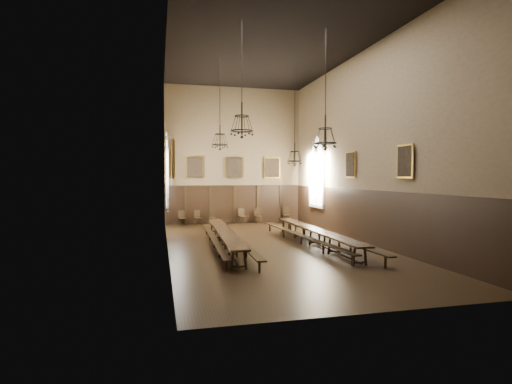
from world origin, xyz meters
name	(u,v)px	position (x,y,z in m)	size (l,w,h in m)	color
floor	(271,246)	(0.00, 0.00, -0.01)	(9.00, 18.00, 0.02)	black
ceiling	(271,42)	(0.00, 0.00, 9.01)	(9.00, 18.00, 0.02)	black
wall_back	(234,156)	(0.00, 9.01, 4.50)	(9.00, 0.02, 9.00)	#7C644C
wall_front	(380,115)	(0.00, -9.01, 4.50)	(9.00, 0.02, 9.00)	#7C644C
wall_left	(167,143)	(-4.51, 0.00, 4.50)	(0.02, 18.00, 9.00)	#7C644C
wall_right	(363,147)	(4.51, 0.00, 4.50)	(0.02, 18.00, 9.00)	#7C644C
wainscot_panelling	(271,218)	(0.00, 0.00, 1.25)	(9.00, 18.00, 2.50)	black
table_left	(224,239)	(-2.07, 0.19, 0.38)	(1.12, 9.64, 0.75)	black
table_right	(315,237)	(2.01, -0.22, 0.37)	(0.81, 9.57, 0.75)	black
bench_left_outer	(214,242)	(-2.53, 0.09, 0.26)	(0.61, 9.21, 0.41)	black
bench_left_inner	(236,240)	(-1.54, 0.15, 0.30)	(0.68, 10.53, 0.47)	black
bench_right_inner	(301,238)	(1.48, 0.10, 0.28)	(0.79, 9.92, 0.45)	black
bench_right_outer	(325,238)	(2.51, -0.17, 0.31)	(0.56, 10.65, 0.48)	black
chair_0	(182,221)	(-3.43, 8.61, 0.28)	(0.52, 0.52, 0.93)	black
chair_1	(198,221)	(-2.44, 8.60, 0.28)	(0.52, 0.52, 0.92)	black
chair_2	(212,221)	(-1.53, 8.48, 0.26)	(0.43, 0.43, 0.86)	black
chair_4	(242,219)	(0.45, 8.57, 0.30)	(0.52, 0.52, 1.00)	black
chair_5	(258,219)	(1.52, 8.51, 0.30)	(0.45, 0.45, 0.99)	black
chair_7	(286,218)	(3.50, 8.54, 0.31)	(0.52, 0.52, 1.03)	black
chandelier_back_left	(220,138)	(-1.86, 2.76, 5.01)	(0.81, 0.81, 4.44)	black
chandelier_back_right	(295,153)	(1.90, 2.28, 4.31)	(0.76, 0.76, 5.23)	black
chandelier_front_left	(242,123)	(-1.76, -2.19, 5.13)	(0.87, 0.87, 4.30)	black
chandelier_front_right	(325,136)	(1.66, -2.14, 4.75)	(0.91, 0.91, 4.71)	black
portrait_back_0	(195,167)	(-2.60, 8.88, 3.70)	(1.10, 0.12, 1.40)	#BE8C2D
portrait_back_1	(234,168)	(0.00, 8.88, 3.70)	(1.10, 0.12, 1.40)	#BE8C2D
portrait_back_2	(272,168)	(2.60, 8.88, 3.70)	(1.10, 0.12, 1.40)	#BE8C2D
portrait_left_0	(170,163)	(-4.38, 1.00, 3.70)	(0.12, 1.00, 1.30)	#BE8C2D
portrait_left_1	(173,159)	(-4.38, -3.50, 3.70)	(0.12, 1.00, 1.30)	#BE8C2D
portrait_right_0	(351,165)	(4.38, 1.00, 3.70)	(0.12, 1.00, 1.30)	#BE8C2D
portrait_right_1	(405,161)	(4.38, -3.50, 3.70)	(0.12, 1.00, 1.30)	#BE8C2D
window_right	(317,172)	(4.43, 5.50, 3.40)	(0.20, 2.20, 4.60)	white
window_left	(167,171)	(-4.43, 5.50, 3.40)	(0.20, 2.20, 4.60)	white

